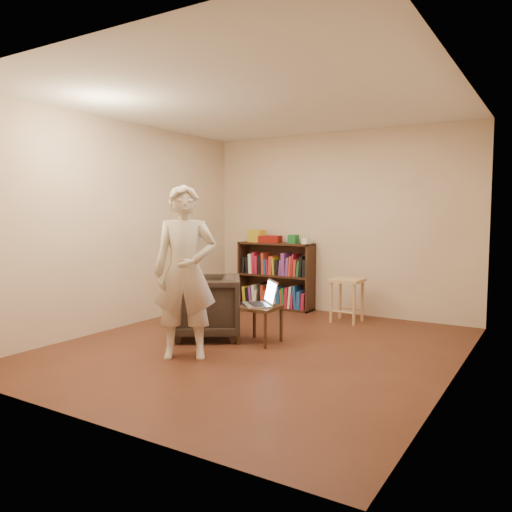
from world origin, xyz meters
The scene contains 15 objects.
floor centered at (0.00, 0.00, 0.00)m, with size 4.50×4.50×0.00m, color #482317.
ceiling centered at (0.00, 0.00, 2.60)m, with size 4.50×4.50×0.00m, color white.
wall_back centered at (0.00, 2.25, 1.30)m, with size 4.00×4.00×0.00m, color beige.
wall_left centered at (-2.00, 0.00, 1.30)m, with size 4.50×4.50×0.00m, color beige.
wall_right centered at (2.00, 0.00, 1.30)m, with size 4.50×4.50×0.00m, color beige.
bookshelf centered at (-0.93, 2.09, 0.44)m, with size 1.20×0.30×1.00m.
box_yellow centered at (-1.26, 2.05, 1.09)m, with size 0.23×0.17×0.19m, color gold.
red_cloth centered at (-1.03, 2.07, 1.05)m, with size 0.31×0.23×0.10m, color maroon.
box_green centered at (-0.63, 2.08, 1.06)m, with size 0.13×0.13×0.13m, color #1B6830.
box_white centered at (-0.41, 2.06, 1.04)m, with size 0.11×0.11×0.09m, color white.
stool centered at (0.36, 1.72, 0.47)m, with size 0.40×0.40×0.58m.
armchair centered at (-0.76, 0.08, 0.36)m, with size 0.78×0.80×0.73m, color #302820.
side_table centered at (-0.08, 0.19, 0.35)m, with size 0.41×0.41×0.42m.
laptop centered at (-0.07, 0.22, 0.48)m, with size 0.50×0.50×0.28m.
person centered at (-0.43, -0.68, 0.86)m, with size 0.63×0.41×1.73m, color beige.
Camera 1 is at (2.75, -4.51, 1.46)m, focal length 35.00 mm.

